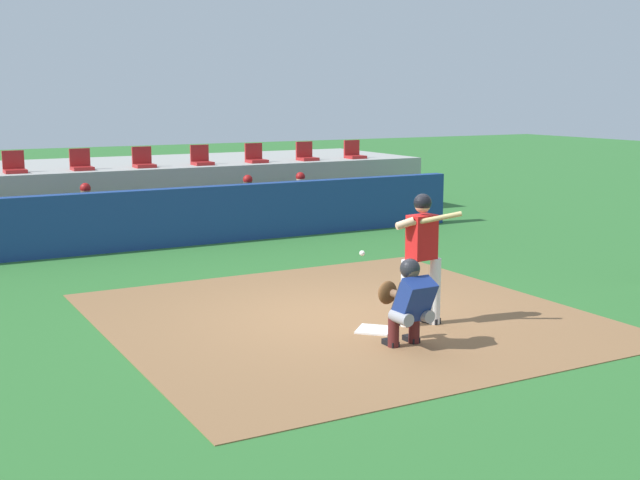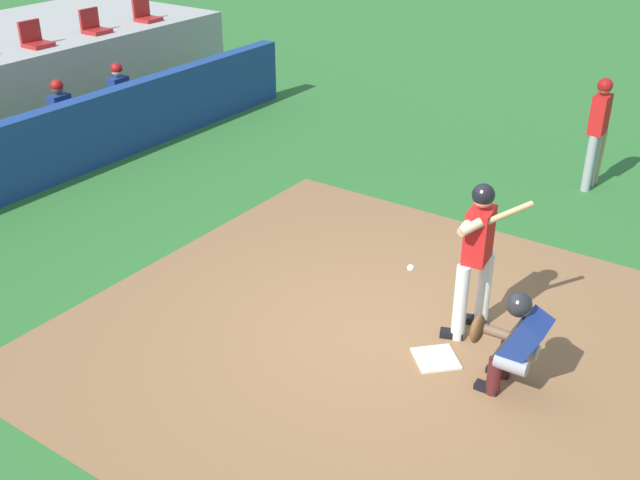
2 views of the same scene
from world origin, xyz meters
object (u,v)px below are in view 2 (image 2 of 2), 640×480
Objects in this scene: dugout_player_1 at (66,116)px; dugout_player_2 at (125,97)px; catcher_crouched at (513,338)px; on_deck_batter at (598,127)px; stadium_seat_8 at (145,15)px; home_plate at (436,358)px; stadium_seat_7 at (94,26)px; stadium_seat_6 at (35,39)px; batter_at_plate at (477,251)px.

dugout_player_2 is at bearing 0.00° from dugout_player_1.
catcher_crouched is 0.87× the size of on_deck_batter.
catcher_crouched is at bearing -117.82° from stadium_seat_8.
catcher_crouched is at bearing -91.10° from home_plate.
catcher_crouched is 11.84m from stadium_seat_7.
stadium_seat_6 is at bearing 104.46° from on_deck_batter.
dugout_player_2 is (1.34, 0.00, 0.00)m from dugout_player_1.
stadium_seat_6 is (2.20, 10.23, 0.50)m from batter_at_plate.
on_deck_batter is 3.72× the size of stadium_seat_6.
batter_at_plate is 1.11m from catcher_crouched.
stadium_seat_7 reaches higher than catcher_crouched.
batter_at_plate is 1.39× the size of dugout_player_1.
on_deck_batter is at bearing 9.29° from catcher_crouched.
home_plate is 0.92× the size of stadium_seat_8.
dugout_player_2 is 2.49m from stadium_seat_7.
dugout_player_1 is (1.14, 8.20, -0.36)m from batter_at_plate.
catcher_crouched is 11.39m from stadium_seat_6.
stadium_seat_8 is (5.09, 10.23, 0.50)m from batter_at_plate.
dugout_player_2 is 3.41m from stadium_seat_8.
stadium_seat_7 is (4.35, 10.98, 0.93)m from catcher_crouched.
catcher_crouched is 1.20× the size of dugout_player_2.
catcher_crouched is 3.24× the size of stadium_seat_8.
dugout_player_1 is 2.71× the size of stadium_seat_7.
stadium_seat_6 is at bearing 75.18° from catcher_crouched.
stadium_seat_6 reaches higher than dugout_player_2.
dugout_player_1 is 3.34m from stadium_seat_7.
dugout_player_2 is 2.71× the size of stadium_seat_6.
dugout_player_2 reaches higher than catcher_crouched.
batter_at_plate is 1.39× the size of dugout_player_2.
dugout_player_1 is at bearing -117.47° from stadium_seat_6.
home_plate is 10.69m from stadium_seat_6.
stadium_seat_6 is at bearing 74.16° from home_plate.
on_deck_batter is 8.84m from dugout_player_1.
on_deck_batter is at bearing 1.06° from home_plate.
stadium_seat_7 is 1.00× the size of stadium_seat_8.
dugout_player_2 is 2.71× the size of stadium_seat_8.
stadium_seat_8 reaches higher than catcher_crouched.
home_plate is 8.77m from dugout_player_2.
on_deck_batter is (5.50, 0.90, 0.41)m from catcher_crouched.
stadium_seat_8 is at bearing 60.42° from home_plate.
batter_at_plate is at bearing -102.12° from stadium_seat_6.
dugout_player_1 is at bearing 114.45° from on_deck_batter.
batter_at_plate is 3.76× the size of stadium_seat_8.
home_plate is at bearing -113.06° from stadium_seat_7.
home_plate is at bearing -111.30° from dugout_player_2.
stadium_seat_7 is (1.44, 0.00, 0.00)m from stadium_seat_6.
home_plate is at bearing -119.58° from stadium_seat_8.
dugout_player_1 is 1.00× the size of dugout_player_2.
dugout_player_1 is (-3.66, 8.04, -0.35)m from on_deck_batter.
batter_at_plate reaches higher than dugout_player_2.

